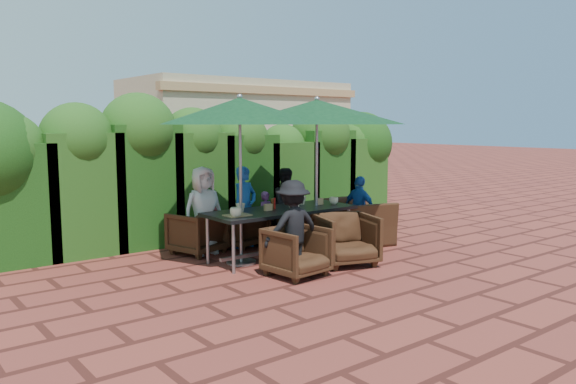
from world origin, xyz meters
TOP-DOWN VIEW (x-y plane):
  - ground at (0.00, 0.00)m, footprint 80.00×80.00m
  - dining_table at (-0.17, 0.16)m, footprint 2.37×0.90m
  - umbrella_left at (-0.85, 0.24)m, footprint 2.39×2.39m
  - umbrella_right at (0.50, 0.12)m, footprint 2.73×2.73m
  - chair_far_left at (-1.06, 1.17)m, footprint 0.89×0.86m
  - chair_far_mid at (-0.22, 1.18)m, footprint 0.79×0.75m
  - chair_far_right at (0.79, 1.00)m, footprint 0.76×0.72m
  - chair_near_left at (-0.65, -0.80)m, footprint 0.78×0.74m
  - chair_near_right at (0.31, -0.76)m, footprint 0.99×0.96m
  - chair_end_right at (1.50, 0.23)m, footprint 0.99×1.27m
  - adult_far_left at (-0.98, 1.11)m, footprint 0.69×0.43m
  - adult_far_mid at (-0.21, 1.10)m, footprint 0.56×0.49m
  - adult_far_right at (0.66, 1.08)m, footprint 0.66×0.46m
  - adult_near_left at (-0.62, -0.69)m, footprint 0.87×0.48m
  - adult_end_right at (1.58, 0.22)m, footprint 0.41×0.70m
  - child_left at (-0.68, 1.26)m, footprint 0.34×0.29m
  - child_right at (0.35, 1.27)m, footprint 0.33×0.28m
  - pedestrian_a at (1.67, 4.21)m, footprint 1.65×0.79m
  - pedestrian_b at (2.76, 4.50)m, footprint 0.87×0.61m
  - pedestrian_c at (3.23, 4.43)m, footprint 1.29×0.73m
  - cup_a at (-1.11, -0.04)m, footprint 0.17×0.17m
  - cup_b at (-0.82, 0.29)m, footprint 0.14×0.14m
  - cup_c at (-0.10, -0.06)m, footprint 0.16×0.16m
  - cup_d at (0.38, 0.34)m, footprint 0.15×0.15m
  - cup_e at (0.81, 0.04)m, footprint 0.15×0.15m
  - ketchup_bottle at (-0.25, 0.23)m, footprint 0.04×0.04m
  - sauce_bottle at (-0.31, 0.19)m, footprint 0.04×0.04m
  - serving_tray at (-1.04, 0.04)m, footprint 0.35×0.25m
  - number_block_left at (-0.42, 0.16)m, footprint 0.12×0.06m
  - number_block_right at (0.60, 0.16)m, footprint 0.12×0.06m
  - hedge_wall at (-0.25, 2.32)m, footprint 9.10×1.60m
  - building at (3.50, 6.99)m, footprint 6.20×3.08m

SIDE VIEW (x-z plane):
  - ground at x=0.00m, z-range 0.00..0.00m
  - chair_far_right at x=0.79m, z-range 0.00..0.70m
  - chair_far_mid at x=-0.22m, z-range 0.00..0.71m
  - chair_near_left at x=-0.65m, z-range 0.00..0.74m
  - chair_far_left at x=-1.06m, z-range 0.00..0.75m
  - chair_near_right at x=0.31m, z-range 0.00..0.81m
  - child_left at x=-0.68m, z-range 0.00..0.86m
  - child_right at x=0.35m, z-range 0.00..0.87m
  - chair_end_right at x=1.50m, z-range 0.00..0.98m
  - adult_end_right at x=1.58m, z-range 0.00..1.14m
  - adult_far_right at x=0.66m, z-range 0.00..1.27m
  - adult_near_left at x=-0.62m, z-range 0.00..1.29m
  - adult_far_mid at x=-0.21m, z-range 0.00..1.34m
  - dining_table at x=-0.17m, z-range 0.30..1.05m
  - adult_far_left at x=-0.98m, z-range 0.00..1.38m
  - serving_tray at x=-1.04m, z-range 0.75..0.77m
  - number_block_left at x=-0.42m, z-range 0.75..0.85m
  - number_block_right at x=0.60m, z-range 0.75..0.85m
  - cup_e at x=0.81m, z-range 0.75..0.86m
  - cup_c at x=-0.10m, z-range 0.75..0.88m
  - cup_b at x=-0.82m, z-range 0.75..0.88m
  - cup_a at x=-1.11m, z-range 0.75..0.88m
  - cup_d at x=0.38m, z-range 0.75..0.89m
  - pedestrian_b at x=2.76m, z-range 0.00..1.66m
  - ketchup_bottle at x=-0.25m, z-range 0.75..0.92m
  - sauce_bottle at x=-0.31m, z-range 0.75..0.92m
  - pedestrian_a at x=1.67m, z-range 0.00..1.70m
  - pedestrian_c at x=3.23m, z-range 0.00..1.91m
  - hedge_wall at x=-0.25m, z-range 0.05..2.60m
  - building at x=3.50m, z-range 0.01..3.21m
  - umbrella_left at x=-0.85m, z-range 0.98..3.44m
  - umbrella_right at x=0.50m, z-range 0.98..3.44m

